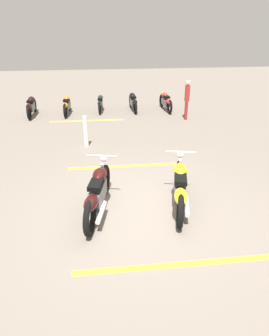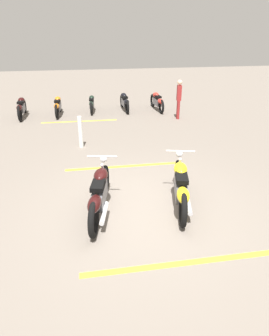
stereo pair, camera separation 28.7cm
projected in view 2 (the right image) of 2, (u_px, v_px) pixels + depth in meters
The scene contains 13 objects.
ground_plane at pixel (141, 208), 6.06m from camera, with size 60.00×60.00×0.00m, color slate.
motorcycle_bright_foreground at pixel (181, 186), 5.99m from camera, with size 2.16×0.83×1.04m.
motorcycle_dark_foreground at pixel (100, 193), 5.70m from camera, with size 2.18×0.78×1.04m.
motorcycle_row_far_left at pixel (157, 101), 14.14m from camera, with size 2.18×0.28×0.82m.
motorcycle_row_left at pixel (125, 102), 14.07m from camera, with size 2.16×0.28×0.81m.
motorcycle_row_center at pixel (92, 103), 13.86m from camera, with size 1.95×0.38×0.74m.
motorcycle_row_right at pixel (58, 106), 13.23m from camera, with size 2.14×0.35×0.81m.
motorcycle_row_far_right at pixel (21, 107), 12.87m from camera, with size 2.21×0.28×0.83m.
bystander_near_row at pixel (179, 97), 12.45m from camera, with size 0.28×0.23×1.67m.
bollard_post at pixel (80, 132), 9.27m from camera, with size 0.14×0.14×1.02m, color white.
parking_stripe_near at pixel (182, 263), 4.57m from camera, with size 3.20×0.12×0.01m, color yellow.
parking_stripe_mid at pixel (124, 166), 8.04m from camera, with size 3.20×0.12×0.01m, color yellow.
parking_stripe_far at pixel (80, 121), 12.40m from camera, with size 3.20×0.12×0.01m, color yellow.
Camera 2 is at (-5.02, 1.30, 3.25)m, focal length 30.90 mm.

